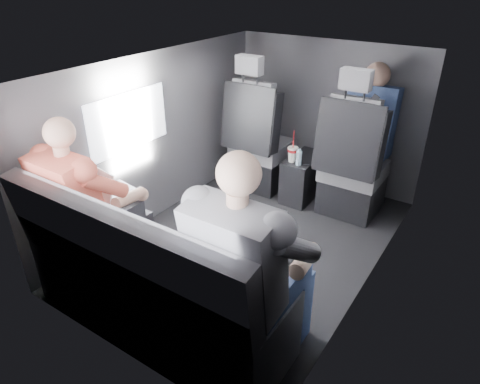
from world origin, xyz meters
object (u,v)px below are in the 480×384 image
Objects in this scene: front_seat_right at (352,171)px; laptop_black at (269,251)px; center_console at (303,177)px; passenger_front_right at (370,122)px; passenger_rear_right at (251,267)px; water_bottle at (299,158)px; laptop_white at (111,191)px; passenger_rear_left at (90,205)px; rear_bench at (152,287)px; front_seat_left at (259,148)px; soda_cup at (293,154)px.

laptop_black is at bearing -85.05° from front_seat_right.
passenger_front_right reaches higher than center_console.
passenger_front_right is (-0.12, 2.07, 0.10)m from passenger_rear_right.
water_bottle is 1.62m from laptop_white.
passenger_rear_right is at bearing -71.28° from water_bottle.
passenger_rear_left is (-1.16, -0.18, -0.01)m from laptop_black.
passenger_rear_left is (-0.56, 0.10, 0.31)m from rear_bench.
front_seat_right is 1.05× the size of passenger_rear_left.
front_seat_left is 0.90m from front_seat_right.
passenger_rear_right is at bearing -86.61° from passenger_front_right.
front_seat_right is at bearing 17.47° from water_bottle.
soda_cup is at bearing 155.02° from water_bottle.
front_seat_left is 3.89× the size of laptop_black.
water_bottle is 1.60m from laptop_black.
passenger_rear_right reaches higher than center_console.
passenger_rear_right is at bearing -8.84° from laptop_white.
front_seat_right is 3.89× the size of laptop_black.
soda_cup is 1.98× the size of water_bottle.
passenger_rear_left is at bearing 170.39° from rear_bench.
passenger_front_right is at bearing 24.78° from center_console.
rear_bench is at bearing -9.61° from passenger_rear_left.
front_seat_left is 1.82m from passenger_rear_left.
soda_cup is 0.69m from passenger_front_right.
passenger_front_right is at bearing 77.67° from rear_bench.
center_console is 0.76m from passenger_front_right.
rear_bench is at bearing -25.53° from laptop_white.
front_seat_right is 0.99× the size of passenger_rear_right.
front_seat_right is (0.90, 0.00, 0.00)m from front_seat_left.
soda_cup is 0.34× the size of passenger_front_right.
passenger_rear_right reaches higher than passenger_rear_left.
water_bottle is 0.41× the size of laptop_white.
front_seat_left is at bearing -164.37° from passenger_front_right.
water_bottle is 0.44× the size of laptop_black.
passenger_front_right is at bearing 41.30° from water_bottle.
front_seat_right is 1.56× the size of passenger_front_right.
soda_cup is 1.79m from passenger_rear_left.
passenger_front_right is (1.05, 1.88, 0.12)m from laptop_white.
soda_cup is at bearing 70.91° from laptop_white.
passenger_rear_right is (0.65, -1.71, 0.18)m from soda_cup.
rear_bench is 1.78m from water_bottle.
rear_bench is at bearing -90.88° from water_bottle.
passenger_front_right is (0.45, 0.39, 0.29)m from water_bottle.
laptop_white reaches higher than laptop_black.
front_seat_left is at bearing 120.02° from passenger_rear_right.
front_seat_left is 1.00× the size of front_seat_right.
center_console is 1.81m from laptop_white.
soda_cup is at bearing -145.93° from passenger_front_right.
passenger_front_right reaches higher than rear_bench.
front_seat_left is 0.79× the size of rear_bench.
passenger_front_right is (-0.12, 1.88, 0.12)m from laptop_black.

